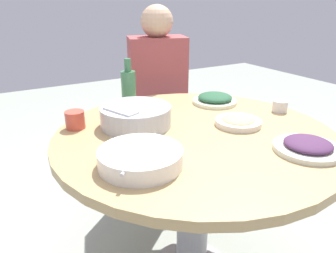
# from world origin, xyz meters

# --- Properties ---
(round_dining_table) EXTENTS (1.12, 1.12, 0.75)m
(round_dining_table) POSITION_xyz_m (0.00, 0.00, 0.60)
(round_dining_table) COLOR #99999E
(round_dining_table) RESTS_ON ground
(rice_bowl) EXTENTS (0.29, 0.29, 0.09)m
(rice_bowl) POSITION_xyz_m (0.18, -0.18, 0.80)
(rice_bowl) COLOR #B2B5BA
(rice_bowl) RESTS_ON round_dining_table
(soup_bowl) EXTENTS (0.27, 0.27, 0.06)m
(soup_bowl) POSITION_xyz_m (0.31, 0.14, 0.78)
(soup_bowl) COLOR white
(soup_bowl) RESTS_ON round_dining_table
(dish_greens) EXTENTS (0.22, 0.22, 0.05)m
(dish_greens) POSITION_xyz_m (-0.30, -0.27, 0.78)
(dish_greens) COLOR silver
(dish_greens) RESTS_ON round_dining_table
(dish_eggplant) EXTENTS (0.23, 0.23, 0.05)m
(dish_eggplant) POSITION_xyz_m (-0.24, 0.34, 0.77)
(dish_eggplant) COLOR silver
(dish_eggplant) RESTS_ON round_dining_table
(dish_noodles) EXTENTS (0.19, 0.19, 0.04)m
(dish_noodles) POSITION_xyz_m (-0.20, 0.03, 0.77)
(dish_noodles) COLOR silver
(dish_noodles) RESTS_ON round_dining_table
(green_bottle) EXTENTS (0.07, 0.07, 0.23)m
(green_bottle) POSITION_xyz_m (0.09, -0.44, 0.85)
(green_bottle) COLOR #3C754B
(green_bottle) RESTS_ON round_dining_table
(tea_cup_near) EXTENTS (0.08, 0.08, 0.07)m
(tea_cup_near) POSITION_xyz_m (0.40, -0.28, 0.79)
(tea_cup_near) COLOR #CC4B39
(tea_cup_near) RESTS_ON round_dining_table
(tea_cup_far) EXTENTS (0.07, 0.07, 0.05)m
(tea_cup_far) POSITION_xyz_m (-0.49, -0.01, 0.78)
(tea_cup_far) COLOR silver
(tea_cup_far) RESTS_ON round_dining_table
(stool_for_diner_left) EXTENTS (0.34, 0.34, 0.46)m
(stool_for_diner_left) POSITION_xyz_m (-0.24, -0.76, 0.23)
(stool_for_diner_left) COLOR brown
(stool_for_diner_left) RESTS_ON ground
(diner_left) EXTENTS (0.41, 0.42, 0.76)m
(diner_left) POSITION_xyz_m (-0.24, -0.76, 0.78)
(diner_left) COLOR #2D333D
(diner_left) RESTS_ON stool_for_diner_left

